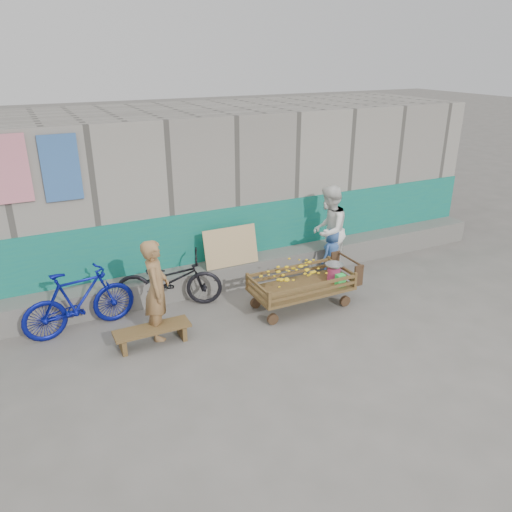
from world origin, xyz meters
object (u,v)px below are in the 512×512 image
banana_cart (300,279)px  vendor_man (156,290)px  bicycle_blue (79,301)px  woman (328,231)px  bicycle_dark (169,280)px  bench (152,332)px  child (332,253)px

banana_cart → vendor_man: bearing=176.0°
vendor_man → bicycle_blue: vendor_man is taller
woman → bicycle_dark: woman is taller
bicycle_dark → bicycle_blue: bicycle_blue is taller
bicycle_dark → bicycle_blue: (-1.47, -0.20, 0.05)m
woman → bench: bearing=-26.2°
banana_cart → child: 1.47m
vendor_man → child: (3.58, 0.67, -0.30)m
woman → bicycle_blue: size_ratio=1.02×
bench → bicycle_dark: bearing=60.8°
vendor_man → bicycle_dark: (0.44, 0.88, -0.31)m
bicycle_dark → bicycle_blue: bearing=116.9°
woman → vendor_man: bearing=-28.4°
banana_cart → bicycle_dark: size_ratio=1.03×
bicycle_dark → vendor_man: bearing=172.7°
vendor_man → bicycle_blue: bearing=75.7°
bench → woman: bearing=15.3°
vendor_man → woman: woman is taller
child → bicycle_blue: (-4.61, 0.01, 0.04)m
vendor_man → banana_cart: bearing=-74.9°
banana_cart → vendor_man: (-2.36, 0.17, 0.25)m
bench → bicycle_dark: size_ratio=0.63×
banana_cart → vendor_man: 2.38m
banana_cart → bench: banana_cart is taller
banana_cart → bicycle_dark: bicycle_dark is taller
bicycle_blue → bench: bearing=-143.6°
banana_cart → child: bearing=34.4°
vendor_man → bicycle_blue: (-1.03, 0.68, -0.26)m
woman → banana_cart: bearing=-2.1°
banana_cart → woman: (1.22, 1.00, 0.34)m
bench → child: 3.85m
bench → bicycle_blue: size_ratio=0.65×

